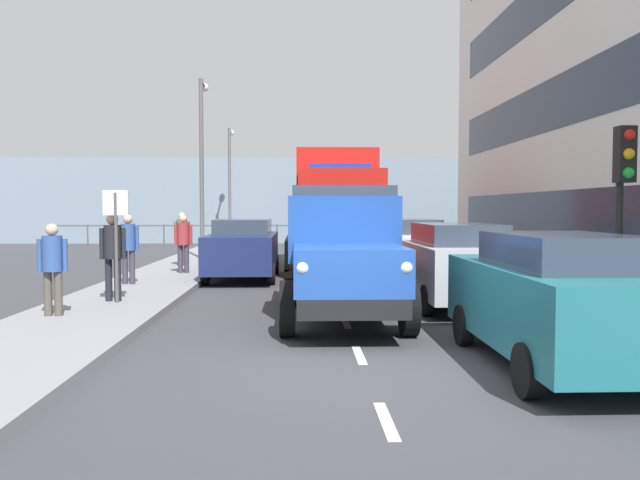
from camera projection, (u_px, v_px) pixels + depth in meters
name	position (u px, v px, depth m)	size (l,w,h in m)	color
ground_plane	(330.00, 284.00, 16.89)	(80.00, 80.00, 0.00)	#38383D
sidewalk_left	(501.00, 281.00, 17.04)	(2.50, 34.81, 0.15)	gray
sidewalk_right	(156.00, 282.00, 16.73)	(2.50, 34.81, 0.15)	gray
road_centreline_markings	(331.00, 286.00, 16.42)	(0.12, 31.55, 0.01)	silver
sea_horizon	(313.00, 201.00, 37.13)	(80.00, 0.80, 5.00)	gray
seawall_railing	(314.00, 229.00, 33.62)	(28.08, 0.08, 1.20)	#4C5156
truck_vintage_blue	(343.00, 256.00, 11.25)	(2.17, 5.64, 2.43)	black
lorry_cargo_red	(334.00, 207.00, 20.76)	(2.58, 8.20, 3.87)	red
car_teal_kerbside_near	(556.00, 298.00, 8.00)	(1.84, 4.23, 1.72)	#1E6670
car_silver_kerbside_1	(455.00, 263.00, 13.22)	(1.89, 4.49, 1.72)	#B7BABF
car_white_kerbside_2	(409.00, 247.00, 18.74)	(1.89, 4.23, 1.72)	white
car_navy_oppositeside_0	(243.00, 248.00, 18.12)	(1.94, 4.47, 1.72)	navy
pedestrian_near_railing	(53.00, 262.00, 11.00)	(0.53, 0.34, 1.62)	#4C473D
pedestrian_strolling	(113.00, 249.00, 12.76)	(0.53, 0.34, 1.78)	black
pedestrian_couple_a	(128.00, 243.00, 15.65)	(0.53, 0.34, 1.73)	#383342
pedestrian_with_bag	(183.00, 239.00, 18.37)	(0.53, 0.34, 1.69)	#383342
pedestrian_by_lamp	(182.00, 234.00, 20.73)	(0.53, 0.34, 1.75)	#4C473D
traffic_light_near	(623.00, 181.00, 10.13)	(0.28, 0.41, 3.20)	black
lamp_post_promenade	(202.00, 153.00, 23.56)	(0.32, 1.14, 6.69)	#59595B
lamp_post_far	(230.00, 175.00, 33.09)	(0.32, 1.14, 6.10)	#59595B
street_sign	(116.00, 226.00, 12.52)	(0.50, 0.07, 2.25)	#4C4C4C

